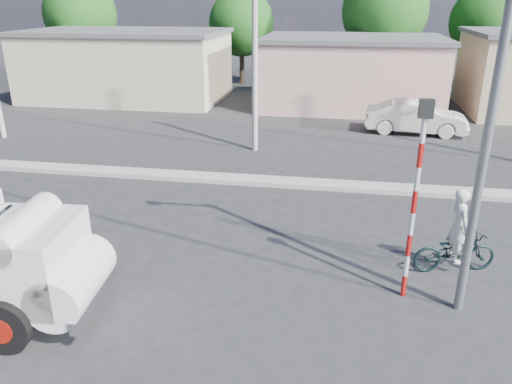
% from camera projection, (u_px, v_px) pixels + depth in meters
% --- Properties ---
extents(ground_plane, '(120.00, 120.00, 0.00)m').
position_uv_depth(ground_plane, '(249.00, 320.00, 10.20)').
color(ground_plane, '#27282A').
rests_on(ground_plane, ground).
extents(median, '(40.00, 0.80, 0.16)m').
position_uv_depth(median, '(291.00, 183.00, 17.50)').
color(median, '#99968E').
rests_on(median, ground).
extents(bicycle, '(2.10, 1.17, 1.05)m').
position_uv_depth(bicycle, '(455.00, 251.00, 11.87)').
color(bicycle, black).
rests_on(bicycle, ground).
extents(cyclist, '(0.58, 0.75, 1.81)m').
position_uv_depth(cyclist, '(457.00, 237.00, 11.74)').
color(cyclist, silver).
rests_on(cyclist, ground).
extents(car_cream, '(4.84, 2.06, 1.55)m').
position_uv_depth(car_cream, '(416.00, 117.00, 23.82)').
color(car_cream, silver).
rests_on(car_cream, ground).
extents(traffic_pole, '(0.28, 0.18, 4.36)m').
position_uv_depth(traffic_pole, '(416.00, 186.00, 10.11)').
color(traffic_pole, red).
rests_on(traffic_pole, ground).
extents(streetlight, '(2.34, 0.22, 9.00)m').
position_uv_depth(streetlight, '(489.00, 70.00, 8.82)').
color(streetlight, slate).
rests_on(streetlight, ground).
extents(building_row, '(37.80, 7.30, 4.44)m').
position_uv_depth(building_row, '(336.00, 70.00, 29.40)').
color(building_row, beige).
rests_on(building_row, ground).
extents(tree_row, '(43.62, 7.43, 8.42)m').
position_uv_depth(tree_row, '(381.00, 15.00, 33.84)').
color(tree_row, '#38281E').
rests_on(tree_row, ground).
extents(utility_poles, '(35.40, 0.24, 8.00)m').
position_uv_depth(utility_poles, '(389.00, 55.00, 19.18)').
color(utility_poles, '#99968E').
rests_on(utility_poles, ground).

